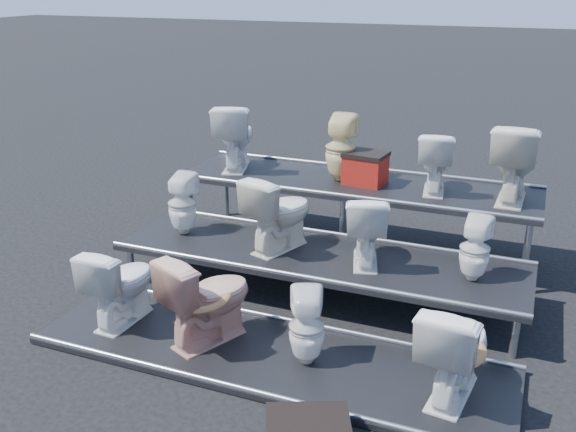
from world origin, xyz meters
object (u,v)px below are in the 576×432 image
at_px(toilet_0, 121,283).
at_px(toilet_2, 307,327).
at_px(toilet_4, 182,204).
at_px(toilet_8, 235,136).
at_px(toilet_9, 341,148).
at_px(toilet_11, 514,162).
at_px(toilet_1, 208,297).
at_px(toilet_6, 366,228).
at_px(toilet_10, 435,161).
at_px(toilet_3, 455,348).
at_px(toilet_7, 475,249).
at_px(toilet_5, 279,212).
at_px(red_crate, 365,170).

distance_m(toilet_0, toilet_2, 1.85).
height_order(toilet_4, toilet_8, toilet_8).
xyz_separation_m(toilet_2, toilet_9, (-0.55, 2.60, 0.86)).
distance_m(toilet_8, toilet_11, 3.31).
xyz_separation_m(toilet_1, toilet_8, (-1.00, 2.60, 0.79)).
height_order(toilet_6, toilet_10, toilet_10).
height_order(toilet_3, toilet_4, toilet_4).
distance_m(toilet_6, toilet_8, 2.48).
height_order(toilet_7, toilet_10, toilet_10).
bearing_deg(toilet_9, toilet_5, 78.12).
distance_m(toilet_0, toilet_9, 3.02).
bearing_deg(toilet_10, toilet_4, 19.49).
bearing_deg(toilet_8, toilet_2, 109.93).
distance_m(toilet_3, toilet_11, 2.73).
height_order(toilet_10, red_crate, toilet_10).
relative_size(toilet_4, toilet_10, 0.98).
distance_m(toilet_1, toilet_4, 1.68).
bearing_deg(toilet_5, toilet_11, -130.19).
relative_size(toilet_6, toilet_11, 0.85).
xyz_separation_m(toilet_1, toilet_9, (0.38, 2.60, 0.77)).
relative_size(toilet_0, toilet_11, 0.91).
distance_m(toilet_1, toilet_3, 2.14).
xyz_separation_m(toilet_5, toilet_7, (1.97, 0.00, -0.09)).
xyz_separation_m(toilet_1, toilet_10, (1.48, 2.60, 0.72)).
bearing_deg(toilet_0, toilet_9, -114.28).
bearing_deg(toilet_1, toilet_0, 23.67).
bearing_deg(toilet_8, toilet_0, 75.05).
xyz_separation_m(toilet_1, toilet_4, (-1.01, 1.30, 0.31)).
bearing_deg(toilet_5, toilet_3, 165.87).
height_order(toilet_4, red_crate, red_crate).
relative_size(toilet_6, toilet_10, 1.05).
distance_m(toilet_7, toilet_9, 2.22).
distance_m(toilet_4, toilet_6, 2.08).
distance_m(toilet_10, toilet_11, 0.83).
relative_size(toilet_3, toilet_10, 1.20).
xyz_separation_m(toilet_4, toilet_11, (3.32, 1.30, 0.49)).
bearing_deg(toilet_10, toilet_1, 52.26).
xyz_separation_m(toilet_2, toilet_5, (-0.79, 1.30, 0.47)).
bearing_deg(red_crate, toilet_2, -78.08).
height_order(toilet_1, toilet_5, toilet_5).
distance_m(toilet_6, toilet_11, 1.86).
height_order(toilet_6, red_crate, red_crate).
bearing_deg(toilet_4, toilet_10, -152.89).
bearing_deg(toilet_1, toilet_10, -96.06).
bearing_deg(toilet_6, toilet_7, 163.87).
relative_size(toilet_1, toilet_5, 1.06).
relative_size(toilet_9, toilet_10, 1.14).
bearing_deg(toilet_0, toilet_2, -177.72).
distance_m(toilet_2, toilet_8, 3.36).
relative_size(toilet_1, toilet_4, 1.26).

